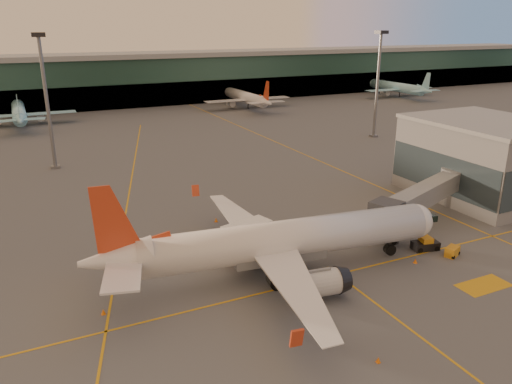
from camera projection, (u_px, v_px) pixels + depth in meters
name	position (u px, v px, depth m)	size (l,w,h in m)	color
ground	(324.00, 306.00, 50.41)	(600.00, 600.00, 0.00)	#4C4F54
taxi_markings	(146.00, 190.00, 85.42)	(100.12, 173.00, 0.01)	orange
terminal	(96.00, 81.00, 168.75)	(400.00, 20.00, 17.60)	#19382D
gate_building	(483.00, 159.00, 80.89)	(18.40, 22.40, 12.60)	slate
mast_west_near	(46.00, 92.00, 93.85)	(2.40, 2.40, 25.60)	slate
mast_east_near	(378.00, 77.00, 121.15)	(2.40, 2.40, 25.60)	slate
distant_aircraft_row	(36.00, 124.00, 142.63)	(290.00, 34.00, 13.00)	#98E2FF
main_airplane	(276.00, 242.00, 55.38)	(41.24, 37.30, 12.45)	white
jet_bridge	(428.00, 194.00, 70.29)	(23.78, 11.63, 6.07)	slate
catering_truck	(247.00, 239.00, 59.67)	(6.45, 4.06, 4.64)	#B7311A
gpu_cart	(452.00, 252.00, 61.08)	(2.35, 1.90, 1.19)	orange
pushback_tug	(425.00, 244.00, 62.81)	(3.55, 2.37, 1.68)	black
cone_nose	(412.00, 243.00, 64.13)	(0.47, 0.47, 0.59)	orange
cone_tail	(103.00, 312.00, 48.86)	(0.45, 0.45, 0.58)	orange
cone_wing_right	(378.00, 360.00, 41.92)	(0.41, 0.41, 0.52)	orange
cone_wing_left	(216.00, 220.00, 71.74)	(0.47, 0.47, 0.60)	orange
cone_fwd	(415.00, 261.00, 59.35)	(0.46, 0.46, 0.59)	orange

